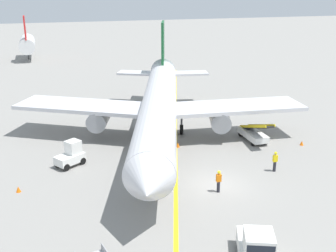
{
  "coord_description": "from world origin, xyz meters",
  "views": [
    {
      "loc": [
        -11.7,
        -25.61,
        14.31
      ],
      "look_at": [
        -1.73,
        7.28,
        2.5
      ],
      "focal_mm": 44.03,
      "sensor_mm": 36.0,
      "label": 1
    }
  ],
  "objects_px": {
    "airliner": "(159,105)",
    "safety_cone_nose_left": "(302,143)",
    "baggage_tug_near_wing": "(71,155)",
    "safety_cone_nose_right": "(18,189)",
    "pushback_tug": "(257,249)",
    "belt_loader_forward_hold": "(254,133)",
    "ground_crew_marshaller": "(219,181)",
    "ground_crew_wing_walker": "(275,161)",
    "safety_cone_wingtip_left": "(178,145)"
  },
  "relations": [
    {
      "from": "pushback_tug",
      "to": "safety_cone_wingtip_left",
      "type": "xyz_separation_m",
      "value": [
        1.27,
        17.39,
        -0.77
      ]
    },
    {
      "from": "baggage_tug_near_wing",
      "to": "ground_crew_wing_walker",
      "type": "xyz_separation_m",
      "value": [
        15.61,
        -5.97,
        -0.02
      ]
    },
    {
      "from": "pushback_tug",
      "to": "baggage_tug_near_wing",
      "type": "height_order",
      "value": "pushback_tug"
    },
    {
      "from": "ground_crew_marshaller",
      "to": "safety_cone_nose_left",
      "type": "bearing_deg",
      "value": 29.12
    },
    {
      "from": "baggage_tug_near_wing",
      "to": "safety_cone_nose_right",
      "type": "distance_m",
      "value": 5.56
    },
    {
      "from": "safety_cone_nose_right",
      "to": "ground_crew_marshaller",
      "type": "bearing_deg",
      "value": -16.87
    },
    {
      "from": "pushback_tug",
      "to": "baggage_tug_near_wing",
      "type": "distance_m",
      "value": 18.21
    },
    {
      "from": "belt_loader_forward_hold",
      "to": "safety_cone_nose_right",
      "type": "distance_m",
      "value": 21.82
    },
    {
      "from": "ground_crew_marshaller",
      "to": "safety_cone_nose_left",
      "type": "distance_m",
      "value": 12.88
    },
    {
      "from": "baggage_tug_near_wing",
      "to": "safety_cone_wingtip_left",
      "type": "distance_m",
      "value": 9.88
    },
    {
      "from": "ground_crew_marshaller",
      "to": "safety_cone_nose_left",
      "type": "relative_size",
      "value": 3.86
    },
    {
      "from": "baggage_tug_near_wing",
      "to": "ground_crew_marshaller",
      "type": "bearing_deg",
      "value": -38.8
    },
    {
      "from": "safety_cone_nose_left",
      "to": "safety_cone_nose_right",
      "type": "height_order",
      "value": "same"
    },
    {
      "from": "safety_cone_nose_left",
      "to": "belt_loader_forward_hold",
      "type": "bearing_deg",
      "value": 147.96
    },
    {
      "from": "ground_crew_wing_walker",
      "to": "safety_cone_wingtip_left",
      "type": "relative_size",
      "value": 3.86
    },
    {
      "from": "ground_crew_marshaller",
      "to": "pushback_tug",
      "type": "bearing_deg",
      "value": -99.34
    },
    {
      "from": "airliner",
      "to": "safety_cone_nose_right",
      "type": "relative_size",
      "value": 78.37
    },
    {
      "from": "belt_loader_forward_hold",
      "to": "safety_cone_wingtip_left",
      "type": "distance_m",
      "value": 7.54
    },
    {
      "from": "airliner",
      "to": "ground_crew_wing_walker",
      "type": "bearing_deg",
      "value": -54.93
    },
    {
      "from": "safety_cone_nose_right",
      "to": "safety_cone_wingtip_left",
      "type": "bearing_deg",
      "value": 19.74
    },
    {
      "from": "pushback_tug",
      "to": "airliner",
      "type": "bearing_deg",
      "value": 89.44
    },
    {
      "from": "airliner",
      "to": "ground_crew_marshaller",
      "type": "relative_size",
      "value": 20.28
    },
    {
      "from": "safety_cone_wingtip_left",
      "to": "airliner",
      "type": "bearing_deg",
      "value": 112.43
    },
    {
      "from": "ground_crew_marshaller",
      "to": "safety_cone_wingtip_left",
      "type": "xyz_separation_m",
      "value": [
        -0.08,
        9.2,
        -0.69
      ]
    },
    {
      "from": "pushback_tug",
      "to": "safety_cone_nose_left",
      "type": "bearing_deg",
      "value": 48.94
    },
    {
      "from": "airliner",
      "to": "ground_crew_marshaller",
      "type": "bearing_deg",
      "value": -84.43
    },
    {
      "from": "airliner",
      "to": "safety_cone_wingtip_left",
      "type": "xyz_separation_m",
      "value": [
        1.07,
        -2.59,
        -3.2
      ]
    },
    {
      "from": "ground_crew_wing_walker",
      "to": "safety_cone_wingtip_left",
      "type": "bearing_deg",
      "value": 128.85
    },
    {
      "from": "baggage_tug_near_wing",
      "to": "ground_crew_marshaller",
      "type": "xyz_separation_m",
      "value": [
        9.85,
        -7.92,
        -0.02
      ]
    },
    {
      "from": "safety_cone_nose_left",
      "to": "ground_crew_marshaller",
      "type": "bearing_deg",
      "value": -150.88
    },
    {
      "from": "pushback_tug",
      "to": "belt_loader_forward_hold",
      "type": "relative_size",
      "value": 0.81
    },
    {
      "from": "airliner",
      "to": "baggage_tug_near_wing",
      "type": "bearing_deg",
      "value": -155.97
    },
    {
      "from": "airliner",
      "to": "safety_cone_nose_left",
      "type": "height_order",
      "value": "airliner"
    },
    {
      "from": "safety_cone_nose_right",
      "to": "airliner",
      "type": "bearing_deg",
      "value": 30.61
    },
    {
      "from": "baggage_tug_near_wing",
      "to": "safety_cone_nose_left",
      "type": "distance_m",
      "value": 21.16
    },
    {
      "from": "baggage_tug_near_wing",
      "to": "safety_cone_nose_left",
      "type": "height_order",
      "value": "baggage_tug_near_wing"
    },
    {
      "from": "airliner",
      "to": "safety_cone_nose_left",
      "type": "relative_size",
      "value": 78.37
    },
    {
      "from": "ground_crew_marshaller",
      "to": "safety_cone_nose_left",
      "type": "height_order",
      "value": "ground_crew_marshaller"
    },
    {
      "from": "ground_crew_wing_walker",
      "to": "safety_cone_nose_right",
      "type": "height_order",
      "value": "ground_crew_wing_walker"
    },
    {
      "from": "baggage_tug_near_wing",
      "to": "airliner",
      "type": "bearing_deg",
      "value": 24.03
    },
    {
      "from": "belt_loader_forward_hold",
      "to": "safety_cone_wingtip_left",
      "type": "relative_size",
      "value": 11.43
    },
    {
      "from": "baggage_tug_near_wing",
      "to": "ground_crew_wing_walker",
      "type": "height_order",
      "value": "baggage_tug_near_wing"
    },
    {
      "from": "pushback_tug",
      "to": "safety_cone_nose_left",
      "type": "distance_m",
      "value": 19.17
    },
    {
      "from": "pushback_tug",
      "to": "belt_loader_forward_hold",
      "type": "xyz_separation_m",
      "value": [
        8.76,
        16.83,
        -0.22
      ]
    },
    {
      "from": "pushback_tug",
      "to": "safety_cone_nose_right",
      "type": "bearing_deg",
      "value": 135.42
    },
    {
      "from": "pushback_tug",
      "to": "safety_cone_nose_right",
      "type": "height_order",
      "value": "pushback_tug"
    },
    {
      "from": "safety_cone_nose_left",
      "to": "ground_crew_wing_walker",
      "type": "bearing_deg",
      "value": -141.77
    },
    {
      "from": "airliner",
      "to": "belt_loader_forward_hold",
      "type": "relative_size",
      "value": 6.86
    },
    {
      "from": "ground_crew_wing_walker",
      "to": "safety_cone_nose_left",
      "type": "bearing_deg",
      "value": 38.23
    },
    {
      "from": "safety_cone_wingtip_left",
      "to": "ground_crew_marshaller",
      "type": "bearing_deg",
      "value": -89.5
    }
  ]
}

